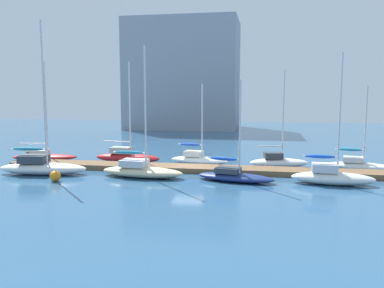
{
  "coord_description": "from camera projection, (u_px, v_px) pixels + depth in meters",
  "views": [
    {
      "loc": [
        6.15,
        -31.8,
        6.33
      ],
      "look_at": [
        0.0,
        2.0,
        2.0
      ],
      "focal_mm": 37.23,
      "sensor_mm": 36.0,
      "label": 1
    }
  ],
  "objects": [
    {
      "name": "ground_plane",
      "position": [
        188.0,
        171.0,
        32.92
      ],
      "size": [
        120.0,
        120.0,
        0.0
      ],
      "primitive_type": "plane",
      "color": "#2D567A"
    },
    {
      "name": "dock_pier",
      "position": [
        188.0,
        168.0,
        32.89
      ],
      "size": [
        31.12,
        2.34,
        0.42
      ],
      "primitive_type": "cube",
      "color": "brown",
      "rests_on": "ground_plane"
    },
    {
      "name": "dock_piling_near_end",
      "position": [
        28.0,
        157.0,
        36.54
      ],
      "size": [
        0.28,
        0.28,
        1.1
      ],
      "primitive_type": "cylinder",
      "color": "brown",
      "rests_on": "ground_plane"
    },
    {
      "name": "sailboat_0",
      "position": [
        44.0,
        155.0,
        38.14
      ],
      "size": [
        6.4,
        2.99,
        9.39
      ],
      "rotation": [
        0.0,
        0.0,
        0.2
      ],
      "color": "#B21E1E",
      "rests_on": "ground_plane"
    },
    {
      "name": "sailboat_1",
      "position": [
        42.0,
        166.0,
        31.46
      ],
      "size": [
        7.19,
        2.88,
        11.89
      ],
      "rotation": [
        0.0,
        0.0,
        0.12
      ],
      "color": "white",
      "rests_on": "ground_plane"
    },
    {
      "name": "sailboat_2",
      "position": [
        127.0,
        156.0,
        36.92
      ],
      "size": [
        6.32,
        2.02,
        9.22
      ],
      "rotation": [
        0.0,
        0.0,
        -0.05
      ],
      "color": "#B21E1E",
      "rests_on": "ground_plane"
    },
    {
      "name": "sailboat_3",
      "position": [
        141.0,
        170.0,
        30.42
      ],
      "size": [
        6.66,
        2.74,
        9.88
      ],
      "rotation": [
        0.0,
        0.0,
        -0.1
      ],
      "color": "beige",
      "rests_on": "ground_plane"
    },
    {
      "name": "sailboat_4",
      "position": [
        198.0,
        159.0,
        35.95
      ],
      "size": [
        5.54,
        2.49,
        7.23
      ],
      "rotation": [
        0.0,
        0.0,
        -0.16
      ],
      "color": "white",
      "rests_on": "ground_plane"
    },
    {
      "name": "sailboat_5",
      "position": [
        234.0,
        175.0,
        28.98
      ],
      "size": [
        5.99,
        3.0,
        7.32
      ],
      "rotation": [
        0.0,
        0.0,
        -0.21
      ],
      "color": "navy",
      "rests_on": "ground_plane"
    },
    {
      "name": "sailboat_6",
      "position": [
        278.0,
        161.0,
        34.55
      ],
      "size": [
        5.29,
        2.49,
        8.35
      ],
      "rotation": [
        0.0,
        0.0,
        0.17
      ],
      "color": "white",
      "rests_on": "ground_plane"
    },
    {
      "name": "sailboat_7",
      "position": [
        332.0,
        176.0,
        27.93
      ],
      "size": [
        5.79,
        2.21,
        9.14
      ],
      "rotation": [
        0.0,
        0.0,
        -0.07
      ],
      "color": "white",
      "rests_on": "ground_plane"
    },
    {
      "name": "sailboat_8",
      "position": [
        359.0,
        164.0,
        33.24
      ],
      "size": [
        5.58,
        2.86,
        7.01
      ],
      "rotation": [
        0.0,
        0.0,
        -0.22
      ],
      "color": "white",
      "rests_on": "ground_plane"
    },
    {
      "name": "mooring_buoy_yellow",
      "position": [
        351.0,
        161.0,
        35.99
      ],
      "size": [
        0.63,
        0.63,
        0.63
      ],
      "primitive_type": "sphere",
      "color": "yellow",
      "rests_on": "ground_plane"
    },
    {
      "name": "mooring_buoy_orange",
      "position": [
        55.0,
        176.0,
        28.94
      ],
      "size": [
        0.79,
        0.79,
        0.79
      ],
      "primitive_type": "sphere",
      "color": "orange",
      "rests_on": "ground_plane"
    },
    {
      "name": "harbor_building_distant",
      "position": [
        183.0,
        75.0,
        73.27
      ],
      "size": [
        19.94,
        12.4,
        19.55
      ],
      "primitive_type": "cube",
      "color": "#9399A3",
      "rests_on": "ground_plane"
    }
  ]
}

